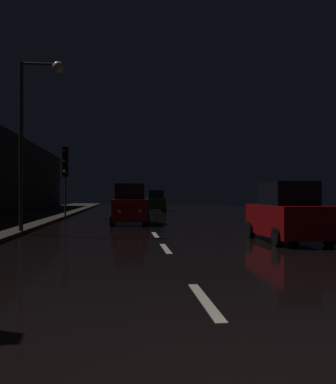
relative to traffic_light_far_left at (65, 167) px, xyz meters
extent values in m
cube|color=black|center=(4.98, -0.03, -3.34)|extent=(26.95, 84.00, 0.02)
cube|color=#38332B|center=(-2.30, -0.03, -3.25)|extent=(4.40, 84.00, 0.15)
cube|color=beige|center=(4.98, -21.53, -3.32)|extent=(0.16, 2.20, 0.01)
cube|color=beige|center=(4.98, -15.55, -3.32)|extent=(0.16, 2.20, 0.01)
cube|color=beige|center=(4.98, -11.37, -3.32)|extent=(0.16, 2.20, 0.01)
cube|color=beige|center=(4.98, -5.92, -3.32)|extent=(0.16, 2.20, 0.01)
cube|color=beige|center=(4.98, 5.72, -3.32)|extent=(0.16, 2.20, 0.01)
cylinder|color=#38383A|center=(0.00, 0.02, -1.97)|extent=(0.12, 0.12, 2.71)
cube|color=black|center=(0.00, 0.02, 0.33)|extent=(0.34, 0.37, 1.90)
sphere|color=black|center=(-0.02, -0.16, 0.97)|extent=(0.22, 0.22, 0.22)
sphere|color=black|center=(-0.02, -0.16, 0.33)|extent=(0.22, 0.22, 0.22)
sphere|color=#19D84C|center=(-0.02, -0.16, -0.30)|extent=(0.22, 0.22, 0.22)
cylinder|color=#2D2D30|center=(-0.20, -10.74, 0.03)|extent=(0.16, 0.16, 6.71)
cylinder|color=#2D2D30|center=(0.50, -10.74, 3.34)|extent=(1.40, 0.10, 0.10)
sphere|color=beige|center=(1.20, -10.74, 3.24)|extent=(0.44, 0.44, 0.44)
cube|color=maroon|center=(4.04, -5.10, -2.56)|extent=(1.77, 4.14, 1.08)
cube|color=black|center=(4.04, -4.95, -1.61)|extent=(1.51, 2.07, 0.83)
cylinder|color=black|center=(4.91, -6.54, -3.01)|extent=(0.22, 0.63, 0.63)
cylinder|color=black|center=(3.17, -6.54, -3.01)|extent=(0.22, 0.63, 0.63)
cylinder|color=black|center=(4.91, -3.65, -3.01)|extent=(0.22, 0.63, 0.63)
cylinder|color=black|center=(3.17, -3.65, -3.01)|extent=(0.22, 0.63, 0.63)
sphere|color=white|center=(4.53, -7.12, -2.56)|extent=(0.18, 0.18, 0.18)
sphere|color=white|center=(3.55, -7.12, -2.56)|extent=(0.18, 0.18, 0.18)
sphere|color=red|center=(4.53, -3.07, -2.56)|extent=(0.18, 0.18, 0.18)
sphere|color=red|center=(3.55, -3.07, -2.56)|extent=(0.18, 0.18, 0.18)
cube|color=#0F3819|center=(6.68, 12.33, -2.62)|extent=(1.64, 3.83, 1.00)
cube|color=black|center=(6.68, 12.20, -1.73)|extent=(1.40, 1.92, 0.77)
cylinder|color=black|center=(5.88, 13.67, -3.03)|extent=(0.20, 0.58, 0.58)
cylinder|color=black|center=(7.49, 13.67, -3.03)|extent=(0.20, 0.58, 0.58)
cylinder|color=black|center=(5.88, 10.99, -3.03)|extent=(0.20, 0.58, 0.58)
cylinder|color=black|center=(7.49, 10.99, -3.03)|extent=(0.20, 0.58, 0.58)
sphere|color=slate|center=(6.23, 14.21, -2.62)|extent=(0.16, 0.16, 0.16)
sphere|color=slate|center=(7.13, 14.21, -2.62)|extent=(0.16, 0.16, 0.16)
sphere|color=red|center=(6.23, 10.45, -2.62)|extent=(0.16, 0.16, 0.16)
sphere|color=red|center=(7.13, 10.45, -2.62)|extent=(0.16, 0.16, 0.16)
cube|color=maroon|center=(9.15, -14.05, -2.62)|extent=(1.64, 3.83, 1.00)
cube|color=black|center=(9.15, -14.19, -1.73)|extent=(1.40, 1.92, 0.77)
cylinder|color=black|center=(8.35, -12.71, -3.03)|extent=(0.20, 0.58, 0.58)
cylinder|color=black|center=(9.96, -12.71, -3.03)|extent=(0.20, 0.58, 0.58)
cylinder|color=black|center=(8.35, -15.39, -3.03)|extent=(0.20, 0.58, 0.58)
cylinder|color=black|center=(9.96, -15.39, -3.03)|extent=(0.20, 0.58, 0.58)
sphere|color=slate|center=(8.70, -12.17, -2.62)|extent=(0.16, 0.16, 0.16)
sphere|color=slate|center=(9.60, -12.17, -2.62)|extent=(0.16, 0.16, 0.16)
sphere|color=red|center=(8.70, -15.93, -2.62)|extent=(0.16, 0.16, 0.16)
sphere|color=red|center=(9.60, -15.93, -2.62)|extent=(0.16, 0.16, 0.16)
camera|label=1|loc=(3.81, -27.62, -1.77)|focal=39.58mm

